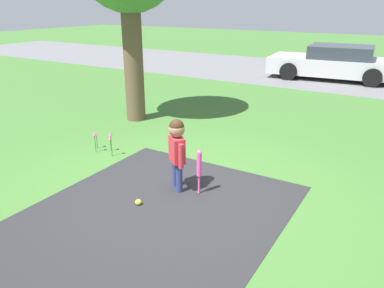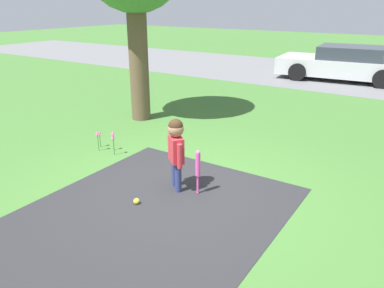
{
  "view_description": "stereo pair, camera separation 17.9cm",
  "coord_description": "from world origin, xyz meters",
  "views": [
    {
      "loc": [
        2.55,
        -3.99,
        2.5
      ],
      "look_at": [
        -0.09,
        0.37,
        0.55
      ],
      "focal_mm": 35.0,
      "sensor_mm": 36.0,
      "label": 1
    },
    {
      "loc": [
        2.7,
        -3.89,
        2.5
      ],
      "look_at": [
        -0.09,
        0.37,
        0.55
      ],
      "focal_mm": 35.0,
      "sensor_mm": 36.0,
      "label": 2
    }
  ],
  "objects": [
    {
      "name": "flower_bed",
      "position": [
        -1.98,
        0.47,
        0.29
      ],
      "size": [
        0.55,
        0.24,
        0.44
      ],
      "color": "#38702D",
      "rests_on": "ground"
    },
    {
      "name": "street_strip",
      "position": [
        0.0,
        10.23,
        0.0
      ],
      "size": [
        40.0,
        6.0,
        0.01
      ],
      "color": "slate",
      "rests_on": "ground"
    },
    {
      "name": "parked_car",
      "position": [
        0.02,
        9.6,
        0.54
      ],
      "size": [
        4.33,
        2.29,
        1.13
      ],
      "rotation": [
        0.0,
        0.0,
        3.23
      ],
      "color": "#B7B7BC",
      "rests_on": "ground"
    },
    {
      "name": "baseball_bat",
      "position": [
        0.24,
        0.01,
        0.42
      ],
      "size": [
        0.07,
        0.07,
        0.64
      ],
      "color": "#E54CA5",
      "rests_on": "ground"
    },
    {
      "name": "child",
      "position": [
        -0.09,
        -0.03,
        0.67
      ],
      "size": [
        0.35,
        0.3,
        1.04
      ],
      "rotation": [
        0.0,
        0.0,
        -0.68
      ],
      "color": "navy",
      "rests_on": "ground"
    },
    {
      "name": "sports_ball",
      "position": [
        -0.28,
        -0.67,
        0.04
      ],
      "size": [
        0.08,
        0.08,
        0.08
      ],
      "color": "yellow",
      "rests_on": "ground"
    },
    {
      "name": "ground_plane",
      "position": [
        0.0,
        0.0,
        0.0
      ],
      "size": [
        60.0,
        60.0,
        0.0
      ],
      "primitive_type": "plane",
      "color": "#3D6B2D"
    }
  ]
}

